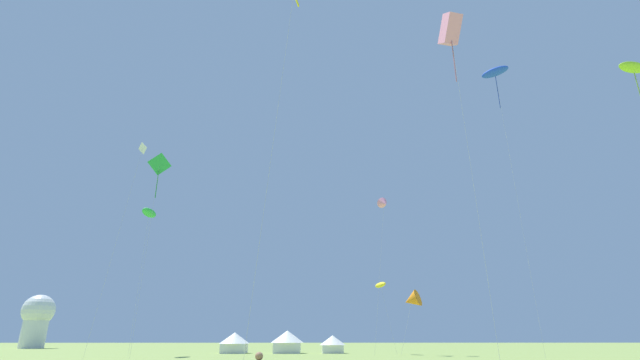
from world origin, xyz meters
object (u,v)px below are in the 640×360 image
Objects in this scene: kite_white_diamond at (140,159)px; kite_orange_delta at (412,300)px; kite_pink_delta at (384,204)px; festival_tent_center at (234,342)px; festival_tent_right at (287,341)px; kite_lime_parafoil at (633,68)px; kite_green_diamond at (159,167)px; observatory_dome at (37,318)px; kite_blue_parafoil at (495,73)px; kite_yellow_parafoil at (380,285)px; festival_tent_left at (333,343)px; kite_pink_box at (450,30)px; kite_green_parafoil at (149,213)px.

kite_white_diamond is 37.53m from kite_orange_delta.
kite_orange_delta is at bearing -43.09° from kite_pink_delta.
festival_tent_right is (7.54, 0.00, 0.15)m from festival_tent_center.
kite_lime_parafoil is at bearing -70.96° from kite_orange_delta.
kite_green_diamond is 63.37m from observatory_dome.
kite_blue_parafoil is 44.89m from kite_green_diamond.
kite_white_diamond is at bearing -148.09° from kite_yellow_parafoil.
festival_tent_left is (-6.69, 3.74, -7.79)m from kite_yellow_parafoil.
kite_pink_delta is 32.86m from kite_pink_box.
kite_lime_parafoil is 49.16m from kite_green_diamond.
observatory_dome is at bearing 152.60° from kite_yellow_parafoil.
kite_yellow_parafoil is 0.36× the size of kite_pink_box.
kite_pink_box is at bearing -88.04° from kite_yellow_parafoil.
kite_green_diamond is at bearing -161.79° from kite_pink_delta.
kite_pink_box is at bearing -89.15° from kite_pink_delta.
kite_yellow_parafoil is 38.34m from kite_pink_box.
kite_green_parafoil reaches higher than festival_tent_left.
festival_tent_left is (14.04, 0.00, -0.22)m from festival_tent_center.
festival_tent_right is (-13.89, 6.02, -18.73)m from kite_pink_delta.
kite_green_parafoil is (-46.39, 9.90, -16.56)m from kite_blue_parafoil.
kite_lime_parafoil is 109.57m from observatory_dome.
kite_lime_parafoil is 25.79m from kite_blue_parafoil.
kite_white_diamond is at bearing -175.04° from kite_blue_parafoil.
kite_green_parafoil is 5.10× the size of festival_tent_left.
kite_orange_delta is (-10.80, 31.28, -14.27)m from kite_lime_parafoil.
kite_white_diamond is 2.11× the size of observatory_dome.
kite_green_diamond is 6.16m from kite_white_diamond.
kite_blue_parafoil is 1.49× the size of kite_green_diamond.
observatory_dome is at bearing 152.80° from festival_tent_left.
kite_green_parafoil reaches higher than observatory_dome.
kite_orange_delta is (2.08, 30.12, -18.45)m from kite_pink_box.
festival_tent_right is 0.44× the size of observatory_dome.
kite_green_parafoil reaches higher than kite_orange_delta.
kite_yellow_parafoil is 2.05× the size of festival_tent_right.
kite_green_diamond is at bearing -117.28° from festival_tent_center.
kite_lime_parafoil is at bearing -68.65° from kite_yellow_parafoil.
kite_pink_delta is 11.56m from kite_yellow_parafoil.
kite_green_diamond is at bearing -134.84° from festival_tent_right.
kite_pink_delta is 2.22× the size of kite_yellow_parafoil.
kite_white_diamond reaches higher than kite_yellow_parafoil.
kite_pink_box is 100.19m from observatory_dome.
kite_lime_parafoil reaches higher than observatory_dome.
kite_green_diamond is at bearing 150.82° from kite_lime_parafoil.
kite_green_diamond reaches higher than kite_yellow_parafoil.
festival_tent_left is at bearing 44.38° from kite_white_diamond.
kite_pink_box is at bearing -69.55° from festival_tent_right.
kite_pink_delta is 4.54× the size of festival_tent_right.
kite_pink_box reaches higher than kite_orange_delta.
kite_green_diamond is 5.08× the size of festival_tent_right.
kite_white_diamond is at bearing -125.86° from festival_tent_right.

